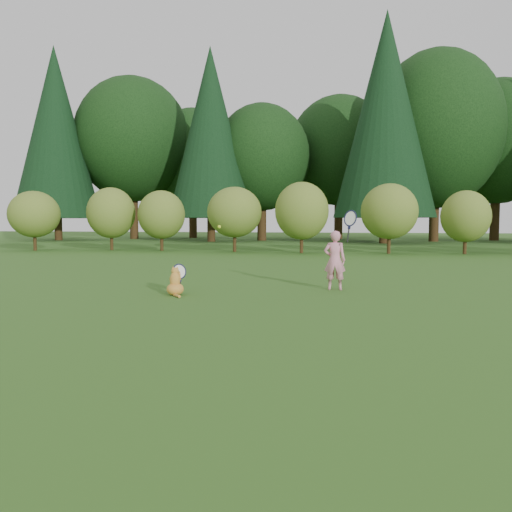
# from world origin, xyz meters

# --- Properties ---
(ground) EXTENTS (100.00, 100.00, 0.00)m
(ground) POSITION_xyz_m (0.00, 0.00, 0.00)
(ground) COLOR #265718
(ground) RESTS_ON ground
(shrub_row) EXTENTS (28.00, 3.00, 2.80)m
(shrub_row) POSITION_xyz_m (0.00, 13.00, 1.40)
(shrub_row) COLOR olive
(shrub_row) RESTS_ON ground
(woodland_backdrop) EXTENTS (48.00, 10.00, 15.00)m
(woodland_backdrop) POSITION_xyz_m (0.00, 23.00, 7.50)
(woodland_backdrop) COLOR black
(woodland_backdrop) RESTS_ON ground
(child) EXTENTS (0.64, 0.42, 1.66)m
(child) POSITION_xyz_m (1.50, 1.96, 0.58)
(child) COLOR pink
(child) RESTS_ON ground
(cat) EXTENTS (0.43, 0.76, 0.67)m
(cat) POSITION_xyz_m (-1.23, 0.76, 0.26)
(cat) COLOR orange
(cat) RESTS_ON ground
(tennis_ball) EXTENTS (0.07, 0.07, 0.07)m
(tennis_ball) POSITION_xyz_m (-0.67, 1.67, 1.18)
(tennis_ball) COLOR #B5E41A
(tennis_ball) RESTS_ON ground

